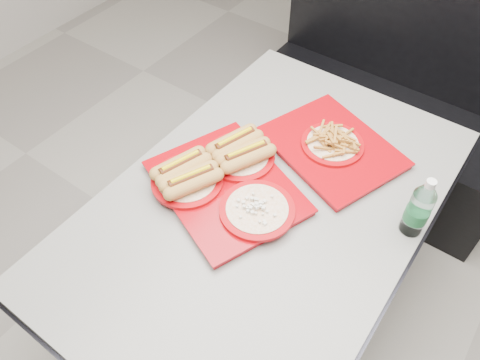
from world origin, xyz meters
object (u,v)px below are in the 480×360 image
Objects in this scene: booth_bench at (386,104)px; diner_table at (264,230)px; tray_far at (332,145)px; water_bottle at (419,210)px; tray_near at (224,178)px.

diner_table is at bearing -90.00° from booth_bench.
diner_table is 1.11m from booth_bench.
booth_bench is 0.87m from tray_far.
water_bottle is at bearing 21.45° from diner_table.
water_bottle is (0.35, -0.15, 0.07)m from tray_far.
booth_bench is 1.11m from water_bottle.
tray_far is at bearing 79.35° from diner_table.
diner_table is 2.48× the size of tray_near.
tray_near reaches higher than diner_table.
booth_bench is 6.23× the size of water_bottle.
booth_bench reaches higher than water_bottle.
water_bottle is at bearing 19.07° from tray_near.
tray_far is (0.20, 0.34, -0.01)m from tray_near.
water_bottle is (0.55, 0.19, 0.06)m from tray_near.
booth_bench is at bearing 90.00° from diner_table.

